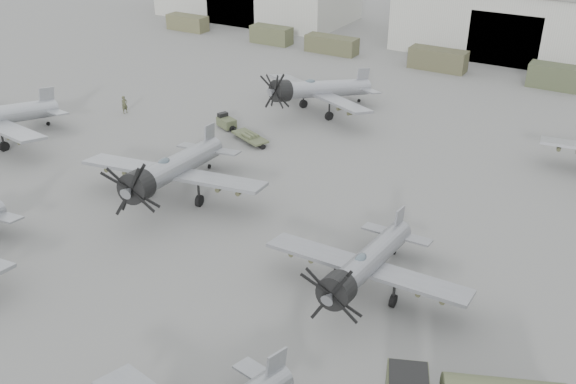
% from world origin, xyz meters
% --- Properties ---
extents(ground, '(220.00, 220.00, 0.00)m').
position_xyz_m(ground, '(0.00, 0.00, 0.00)').
color(ground, '#5A5A57').
rests_on(ground, ground).
extents(hangar_center, '(29.00, 14.80, 8.70)m').
position_xyz_m(hangar_center, '(0.00, 61.96, 4.37)').
color(hangar_center, '#9D9D93').
rests_on(hangar_center, ground).
extents(support_truck_0, '(5.88, 2.20, 2.05)m').
position_xyz_m(support_truck_0, '(-41.70, 50.00, 1.03)').
color(support_truck_0, '#4B4B31').
rests_on(support_truck_0, ground).
extents(support_truck_1, '(5.39, 2.20, 2.21)m').
position_xyz_m(support_truck_1, '(-28.02, 50.00, 1.10)').
color(support_truck_1, '#42452D').
rests_on(support_truck_1, ground).
extents(support_truck_2, '(6.53, 2.20, 2.05)m').
position_xyz_m(support_truck_2, '(-19.29, 50.00, 1.02)').
color(support_truck_2, '#40412A').
rests_on(support_truck_2, ground).
extents(support_truck_3, '(6.47, 2.20, 2.37)m').
position_xyz_m(support_truck_3, '(-5.80, 50.00, 1.19)').
color(support_truck_3, '#3F3E29').
rests_on(support_truck_3, ground).
extents(support_truck_4, '(5.35, 2.20, 2.47)m').
position_xyz_m(support_truck_4, '(6.86, 50.00, 1.23)').
color(support_truck_4, '#373D28').
rests_on(support_truck_4, ground).
extents(aircraft_mid_1, '(13.75, 12.38, 5.46)m').
position_xyz_m(aircraft_mid_1, '(-11.62, 10.33, 2.48)').
color(aircraft_mid_1, gray).
rests_on(aircraft_mid_1, ground).
extents(aircraft_mid_2, '(11.70, 10.53, 4.70)m').
position_xyz_m(aircraft_mid_2, '(4.63, 7.08, 2.14)').
color(aircraft_mid_2, gray).
rests_on(aircraft_mid_2, ground).
extents(aircraft_far_0, '(12.83, 11.62, 5.24)m').
position_xyz_m(aircraft_far_0, '(-11.15, 30.64, 2.38)').
color(aircraft_far_0, gray).
rests_on(aircraft_far_0, ground).
extents(tug_trailer, '(6.53, 3.68, 1.32)m').
position_xyz_m(tug_trailer, '(-14.94, 22.92, 0.50)').
color(tug_trailer, '#41472F').
rests_on(tug_trailer, ground).
extents(ground_crew, '(0.58, 0.71, 1.69)m').
position_xyz_m(ground_crew, '(-26.76, 21.66, 0.84)').
color(ground_crew, '#3A3D27').
rests_on(ground_crew, ground).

